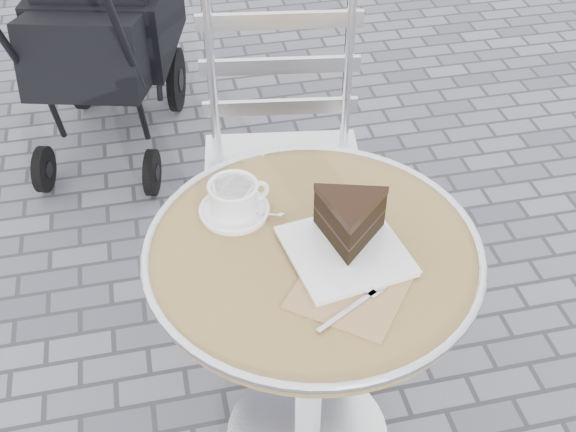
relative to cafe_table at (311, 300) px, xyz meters
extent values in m
cylinder|color=silver|center=(0.00, 0.00, -0.20)|extent=(0.07, 0.07, 0.67)
cylinder|color=tan|center=(0.00, 0.00, 0.15)|extent=(0.70, 0.70, 0.03)
torus|color=silver|center=(0.00, 0.00, 0.16)|extent=(0.72, 0.72, 0.02)
cylinder|color=white|center=(-0.14, 0.15, 0.17)|extent=(0.15, 0.15, 0.01)
cylinder|color=white|center=(-0.14, 0.15, 0.21)|extent=(0.12, 0.12, 0.07)
torus|color=white|center=(-0.09, 0.16, 0.21)|extent=(0.05, 0.02, 0.05)
cylinder|color=#D8B690|center=(-0.14, 0.15, 0.24)|extent=(0.09, 0.09, 0.01)
cube|color=#A47B5A|center=(0.04, -0.13, 0.17)|extent=(0.29, 0.29, 0.00)
cube|color=white|center=(0.06, -0.04, 0.17)|extent=(0.26, 0.26, 0.01)
cylinder|color=silver|center=(-0.17, 0.34, -0.32)|extent=(0.03, 0.03, 0.50)
cylinder|color=silver|center=(0.20, 0.28, -0.32)|extent=(0.03, 0.03, 0.50)
cylinder|color=silver|center=(-0.12, 0.71, -0.32)|extent=(0.03, 0.03, 0.50)
cylinder|color=silver|center=(0.26, 0.65, -0.32)|extent=(0.03, 0.03, 0.50)
cube|color=silver|center=(0.04, 0.49, -0.05)|extent=(0.51, 0.51, 0.02)
cube|color=black|center=(-0.45, 1.51, -0.09)|extent=(0.57, 0.75, 0.40)
cylinder|color=black|center=(-0.73, 1.28, -0.48)|extent=(0.08, 0.18, 0.18)
cylinder|color=black|center=(-0.33, 1.17, -0.48)|extent=(0.08, 0.18, 0.18)
cylinder|color=black|center=(-0.57, 1.86, -0.43)|extent=(0.11, 0.28, 0.28)
cylinder|color=black|center=(-0.17, 1.75, -0.43)|extent=(0.11, 0.28, 0.28)
camera|label=1|loc=(-0.28, -1.05, 1.21)|focal=45.00mm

